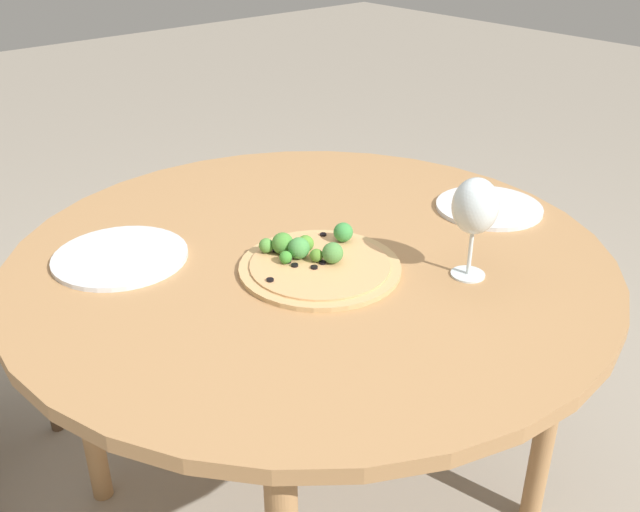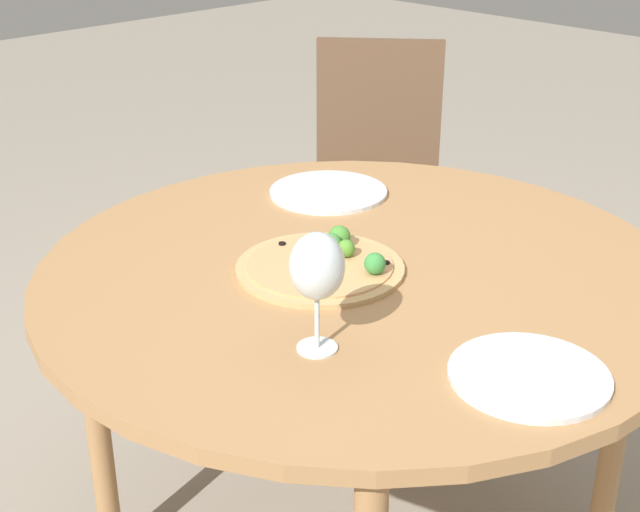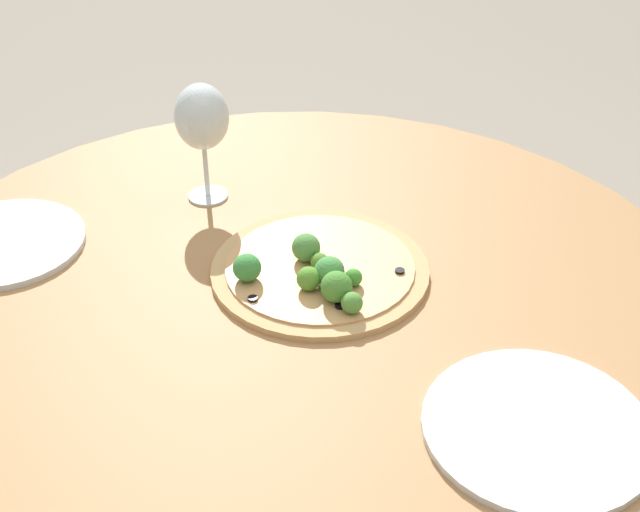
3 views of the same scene
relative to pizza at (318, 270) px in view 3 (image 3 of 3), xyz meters
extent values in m
cylinder|color=#A87A4C|center=(0.03, 0.06, -0.03)|extent=(1.23, 1.23, 0.03)
cylinder|color=#A87A4C|center=(-0.35, -0.32, -0.39)|extent=(0.05, 0.05, 0.69)
cylinder|color=#A87A4C|center=(0.42, -0.32, -0.39)|extent=(0.05, 0.05, 0.69)
cylinder|color=tan|center=(0.00, -0.01, -0.01)|extent=(0.32, 0.32, 0.01)
cylinder|color=tan|center=(0.00, -0.01, 0.00)|extent=(0.28, 0.28, 0.00)
sphere|color=#4D8840|center=(0.02, -0.02, 0.02)|extent=(0.04, 0.04, 0.04)
sphere|color=#51842C|center=(0.00, 0.00, 0.01)|extent=(0.03, 0.03, 0.03)
sphere|color=#468F44|center=(-0.02, 0.03, 0.02)|extent=(0.04, 0.04, 0.04)
sphere|color=#3C8B2E|center=(-0.05, 0.03, 0.01)|extent=(0.03, 0.03, 0.03)
sphere|color=#3B8B40|center=(0.10, 0.03, 0.02)|extent=(0.04, 0.04, 0.04)
sphere|color=#51913B|center=(-0.05, 0.10, 0.02)|extent=(0.03, 0.03, 0.03)
sphere|color=#53902F|center=(0.01, 0.05, 0.02)|extent=(0.03, 0.03, 0.03)
sphere|color=#488A34|center=(-0.03, 0.07, 0.02)|extent=(0.04, 0.04, 0.04)
cylinder|color=black|center=(0.08, 0.08, 0.00)|extent=(0.01, 0.01, 0.00)
cylinder|color=black|center=(-0.05, 0.03, 0.00)|extent=(0.01, 0.01, 0.00)
cylinder|color=black|center=(-0.05, 0.01, 0.00)|extent=(0.01, 0.01, 0.00)
cylinder|color=black|center=(-0.04, 0.09, 0.00)|extent=(0.01, 0.01, 0.00)
cylinder|color=black|center=(0.00, -0.01, 0.00)|extent=(0.01, 0.01, 0.00)
cylinder|color=black|center=(-0.02, -0.02, 0.00)|extent=(0.01, 0.01, 0.00)
cylinder|color=black|center=(-0.12, 0.00, 0.00)|extent=(0.01, 0.01, 0.00)
cylinder|color=silver|center=(0.20, -0.21, -0.01)|extent=(0.07, 0.07, 0.00)
cylinder|color=silver|center=(0.20, -0.21, 0.03)|extent=(0.01, 0.01, 0.09)
ellipsoid|color=silver|center=(0.20, -0.21, 0.13)|extent=(0.09, 0.09, 0.11)
cylinder|color=silver|center=(0.48, -0.05, -0.01)|extent=(0.24, 0.24, 0.01)
cylinder|color=silver|center=(-0.28, 0.29, -0.01)|extent=(0.27, 0.27, 0.01)
camera|label=1|loc=(-0.80, -0.93, 0.66)|focal=40.00mm
camera|label=2|loc=(1.07, -1.07, 0.71)|focal=50.00mm
camera|label=3|loc=(-0.08, 1.04, 0.74)|focal=50.00mm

